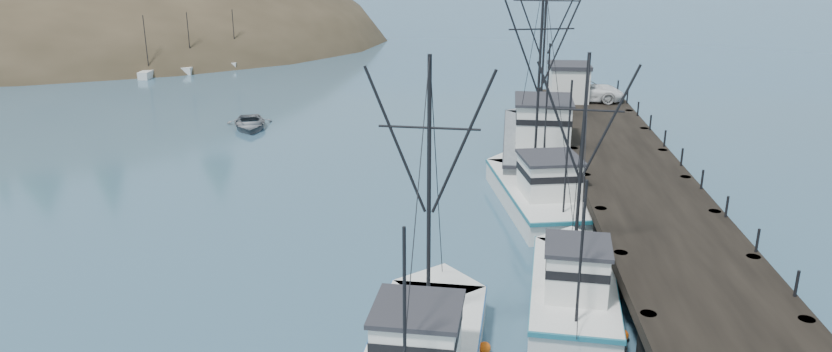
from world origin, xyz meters
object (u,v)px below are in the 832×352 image
(trawler_near, at_px, (573,287))
(pickup_truck, at_px, (585,90))
(trawler_mid, at_px, (424,350))
(motorboat, at_px, (250,128))
(pier, at_px, (635,181))
(pier_shed, at_px, (569,82))
(trawler_far, at_px, (539,191))
(work_vessel, at_px, (540,142))

(trawler_near, distance_m, pickup_truck, 29.26)
(trawler_near, distance_m, trawler_mid, 7.60)
(trawler_near, bearing_deg, pickup_truck, 81.35)
(trawler_near, xyz_separation_m, motorboat, (-20.95, 26.43, -0.82))
(pier, distance_m, pier_shed, 18.14)
(pickup_truck, bearing_deg, trawler_near, 176.65)
(pickup_truck, bearing_deg, trawler_mid, 168.82)
(trawler_near, xyz_separation_m, trawler_far, (-0.42, 11.41, 0.00))
(pier, height_order, trawler_mid, trawler_mid)
(pier_shed, bearing_deg, pickup_truck, 0.00)
(pickup_truck, height_order, motorboat, pickup_truck)
(trawler_far, xyz_separation_m, pier_shed, (3.51, 17.45, 2.60))
(trawler_mid, height_order, motorboat, trawler_mid)
(trawler_far, bearing_deg, trawler_mid, -107.60)
(trawler_mid, height_order, trawler_far, trawler_far)
(pier_shed, bearing_deg, motorboat, -174.21)
(work_vessel, xyz_separation_m, motorboat, (-21.25, 6.76, -1.23))
(trawler_near, bearing_deg, motorboat, 128.41)
(pickup_truck, bearing_deg, trawler_far, 169.89)
(pier, bearing_deg, trawler_near, -112.63)
(pier, bearing_deg, pickup_truck, 90.44)
(pier_shed, distance_m, motorboat, 24.41)
(pier, xyz_separation_m, motorboat, (-25.48, 15.56, -1.69))
(trawler_mid, bearing_deg, pier, 57.44)
(trawler_near, height_order, pickup_truck, trawler_near)
(work_vessel, xyz_separation_m, pier_shed, (2.80, 9.20, 2.19))
(trawler_near, distance_m, motorboat, 33.74)
(trawler_near, bearing_deg, pier_shed, 83.88)
(motorboat, bearing_deg, trawler_mid, -80.52)
(pier, xyz_separation_m, trawler_near, (-4.53, -10.86, -0.87))
(trawler_near, distance_m, pier_shed, 29.15)
(trawler_near, relative_size, pier_shed, 3.24)
(work_vessel, height_order, motorboat, work_vessel)
(work_vessel, bearing_deg, trawler_far, -94.94)
(pickup_truck, bearing_deg, pier, -174.26)
(work_vessel, height_order, pickup_truck, work_vessel)
(work_vessel, bearing_deg, pickup_truck, 66.00)
(pier, height_order, pier_shed, pier_shed)
(pier, distance_m, trawler_near, 11.80)
(trawler_mid, xyz_separation_m, trawler_far, (5.23, 16.49, 0.00))
(work_vessel, bearing_deg, pier_shed, 73.07)
(pickup_truck, bearing_deg, work_vessel, 161.29)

